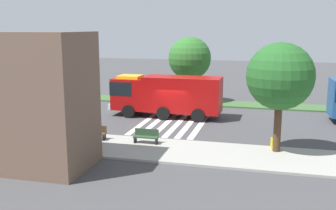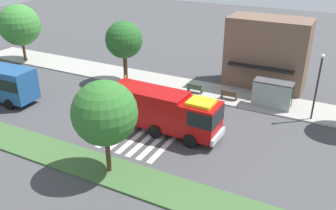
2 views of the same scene
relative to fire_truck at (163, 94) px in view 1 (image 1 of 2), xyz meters
The scene contains 12 objects.
ground_plane 2.37m from the fire_truck, 135.80° to the left, with size 120.00×120.00×0.00m, color #424244.
sidewalk 9.51m from the fire_truck, 95.88° to the left, with size 60.00×4.54×0.14m, color #9E9B93.
median_strip 6.98m from the fire_truck, 98.18° to the right, with size 60.00×3.00×0.14m, color #3D6033.
crosswalk 2.54m from the fire_truck, 144.87° to the left, with size 4.95×10.94×0.01m.
fire_truck is the anchor object (origin of this frame).
bus_stop_shelter 10.53m from the fire_truck, 51.75° to the left, with size 3.50×1.40×2.46m.
bench_near_shelter 8.78m from the fire_truck, 73.13° to the left, with size 1.60×0.50×0.90m.
bench_west_of_shelter 8.48m from the fire_truck, 97.48° to the left, with size 1.60×0.50×0.90m.
storefront_building 14.40m from the fire_truck, 71.37° to the left, with size 8.07×4.84×7.26m.
sidewalk_tree_west 12.49m from the fire_truck, 139.00° to the left, with size 3.94×3.94×6.51m.
median_tree_west 7.16m from the fire_truck, 97.80° to the right, with size 4.20×4.20×6.44m.
fire_hydrant 11.81m from the fire_truck, 140.17° to the left, with size 0.28×0.28×0.70m, color gold.
Camera 1 is at (-7.65, 30.93, 7.49)m, focal length 42.49 mm.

